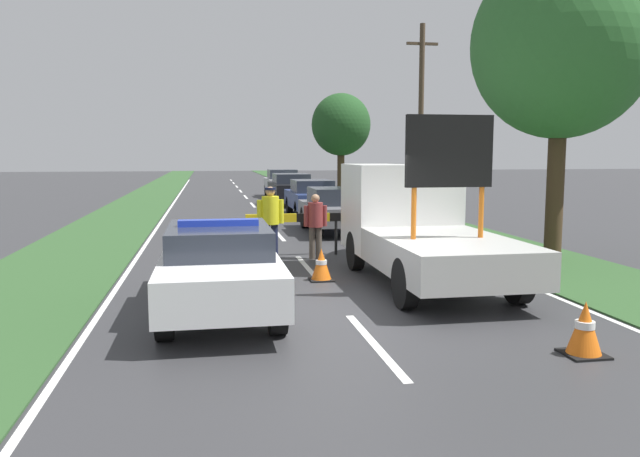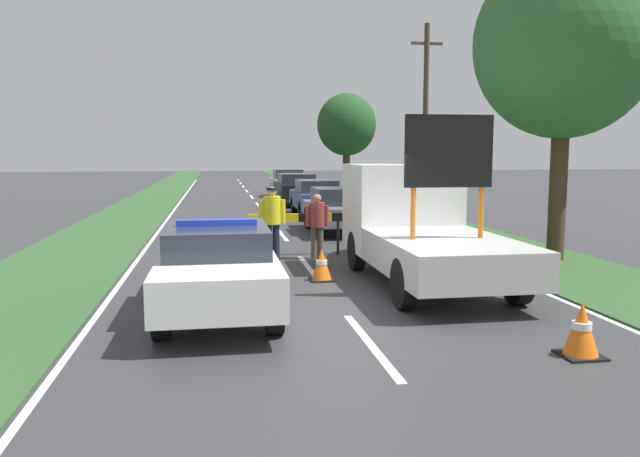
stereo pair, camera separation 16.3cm
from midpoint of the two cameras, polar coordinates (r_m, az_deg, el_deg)
name	(u,v)px [view 2 (the right image)]	position (r m, az deg, el deg)	size (l,w,h in m)	color
ground_plane	(343,310)	(10.20, 2.57, -7.48)	(160.00, 160.00, 0.00)	#333335
lane_markings	(262,210)	(28.05, -5.16, 1.72)	(7.86, 65.82, 0.01)	silver
grass_verge_left	(140,208)	(29.97, -15.97, 1.83)	(3.03, 120.00, 0.03)	#2D5128
grass_verge_right	(371,205)	(30.71, 4.87, 2.19)	(3.03, 120.00, 0.03)	#2D5128
police_car	(218,264)	(10.16, -8.88, -3.26)	(1.79, 4.89, 1.50)	white
work_truck	(417,224)	(12.72, 9.22, 0.40)	(2.22, 5.55, 3.19)	white
road_barrier	(298,221)	(15.42, -1.70, 0.67)	(2.50, 0.08, 1.05)	black
police_officer	(272,217)	(14.65, -4.08, 1.06)	(0.63, 0.40, 1.76)	#191E38
pedestrian_civilian	(317,221)	(14.87, 0.05, 0.68)	(0.56, 0.36, 1.56)	brown
traffic_cone_near_police	(582,330)	(8.56, 23.31, -8.49)	(0.51, 0.51, 0.70)	black
traffic_cone_centre_front	(249,257)	(13.89, -6.15, -2.60)	(0.36, 0.36, 0.50)	black
traffic_cone_near_truck	(322,265)	(12.46, 0.52, -3.32)	(0.47, 0.47, 0.65)	black
traffic_cone_behind_barrier	(204,243)	(15.84, -10.31, -1.31)	(0.44, 0.44, 0.60)	black
queued_car_suv_grey	(341,209)	(19.98, 2.16, 1.79)	(1.95, 4.08, 1.43)	slate
queued_car_hatch_blue	(316,197)	(25.19, -0.16, 2.89)	(1.72, 4.20, 1.46)	navy
queued_car_sedan_black	(296,188)	(30.57, -2.05, 3.70)	(1.86, 4.38, 1.53)	black
queued_car_sedan_silver	(288,183)	(36.32, -2.84, 4.18)	(1.78, 3.92, 1.59)	#B2B2B7
roadside_tree_near_left	(347,125)	(32.70, 2.59, 9.42)	(3.05, 3.05, 5.60)	#42301E
roadside_tree_near_right	(565,45)	(15.82, 21.74, 15.35)	(4.09, 4.09, 7.16)	#42301E
utility_pole	(425,120)	(24.02, 9.81, 9.74)	(1.20, 0.20, 7.28)	#473828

